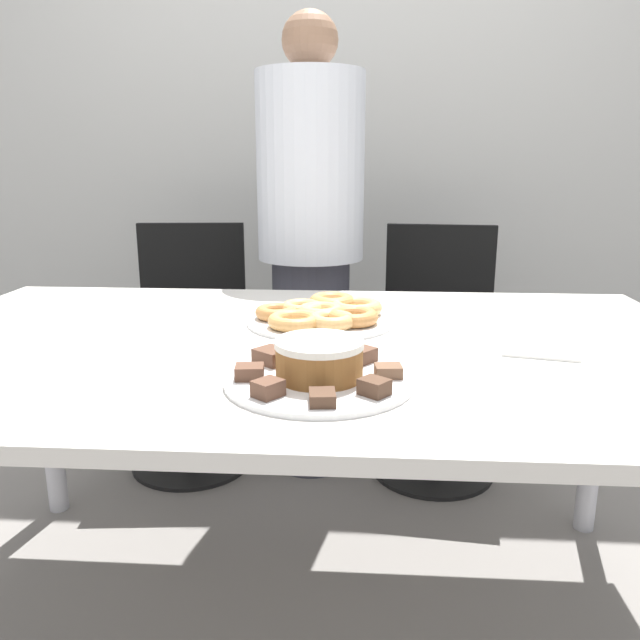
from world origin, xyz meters
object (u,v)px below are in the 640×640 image
(person_standing, at_px, (311,245))
(napkin, at_px, (540,350))
(office_chair_right, at_px, (437,358))
(frosted_cake, at_px, (319,359))
(plate_donuts, at_px, (321,321))
(office_chair_left, at_px, (190,353))
(plate_cake, at_px, (319,380))

(person_standing, distance_m, napkin, 1.06)
(office_chair_right, height_order, frosted_cake, office_chair_right)
(frosted_cake, relative_size, napkin, 0.91)
(office_chair_right, distance_m, plate_donuts, 0.87)
(person_standing, relative_size, napkin, 9.27)
(office_chair_left, height_order, office_chair_right, same)
(office_chair_left, bearing_deg, frosted_cake, -69.43)
(person_standing, distance_m, plate_cake, 1.13)
(office_chair_left, distance_m, napkin, 1.39)
(person_standing, height_order, plate_donuts, person_standing)
(plate_donuts, distance_m, napkin, 0.50)
(person_standing, relative_size, plate_donuts, 4.48)
(person_standing, xyz_separation_m, office_chair_left, (-0.45, 0.02, -0.41))
(office_chair_left, distance_m, plate_cake, 1.31)
(person_standing, relative_size, frosted_cake, 10.20)
(office_chair_right, bearing_deg, plate_donuts, -111.35)
(office_chair_right, xyz_separation_m, plate_donuts, (-0.37, -0.73, 0.32))
(plate_cake, bearing_deg, office_chair_left, 116.01)
(person_standing, distance_m, plate_donuts, 0.72)
(person_standing, height_order, frosted_cake, person_standing)
(office_chair_right, bearing_deg, person_standing, -171.92)
(plate_cake, bearing_deg, office_chair_right, 73.10)
(office_chair_left, relative_size, frosted_cake, 5.70)
(plate_donuts, height_order, frosted_cake, frosted_cake)
(office_chair_left, bearing_deg, plate_donuts, -59.18)
(office_chair_right, distance_m, napkin, 0.98)
(office_chair_right, bearing_deg, plate_cake, -101.12)
(office_chair_right, relative_size, frosted_cake, 5.70)
(person_standing, bearing_deg, office_chair_left, 177.70)
(office_chair_left, bearing_deg, plate_cake, -69.43)
(frosted_cake, bearing_deg, person_standing, 95.35)
(office_chair_right, relative_size, plate_cake, 2.65)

